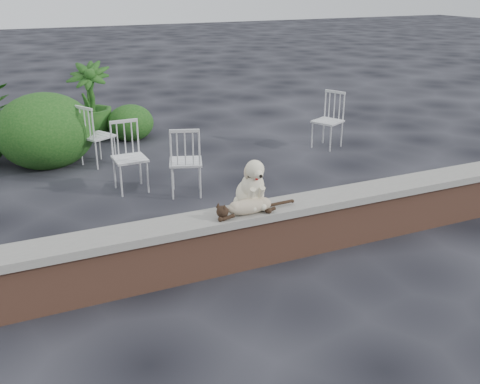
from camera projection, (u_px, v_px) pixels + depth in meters
name	position (u px, v px, depth m)	size (l,w,h in m)	color
ground	(301.00, 251.00, 5.82)	(60.00, 60.00, 0.00)	black
brick_wall	(302.00, 229.00, 5.73)	(6.00, 0.30, 0.50)	brown
capstone	(304.00, 204.00, 5.62)	(6.20, 0.40, 0.08)	slate
dog	(250.00, 182.00, 5.35)	(0.35, 0.46, 0.53)	beige
cat	(249.00, 205.00, 5.26)	(1.01, 0.24, 0.17)	tan
chair_b	(130.00, 157.00, 7.30)	(0.56, 0.56, 0.94)	silver
chair_d	(328.00, 120.00, 9.19)	(0.56, 0.56, 0.94)	silver
chair_e	(97.00, 135.00, 8.34)	(0.56, 0.56, 0.94)	silver
chair_c	(186.00, 160.00, 7.18)	(0.56, 0.56, 0.94)	silver
potted_plant_b	(90.00, 101.00, 9.62)	(0.76, 0.76, 1.35)	#144012
shrubbery	(37.00, 133.00, 8.47)	(3.56, 1.94, 1.17)	#144012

